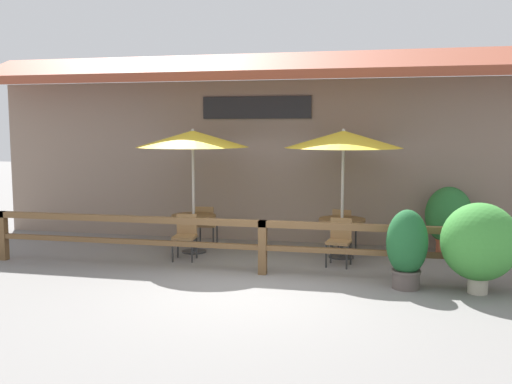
% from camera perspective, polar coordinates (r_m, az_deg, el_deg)
% --- Properties ---
extents(ground_plane, '(60.00, 60.00, 0.00)m').
position_cam_1_polar(ground_plane, '(9.09, -0.70, -9.85)').
color(ground_plane, slate).
extents(building_facade, '(14.28, 1.49, 4.23)m').
position_cam_1_polar(building_facade, '(12.76, 3.47, 4.69)').
color(building_facade, gray).
rests_on(building_facade, ground).
extents(patio_railing, '(10.40, 0.14, 0.95)m').
position_cam_1_polar(patio_railing, '(9.93, 0.67, -4.33)').
color(patio_railing, brown).
rests_on(patio_railing, ground).
extents(patio_umbrella_near, '(2.28, 2.28, 2.53)m').
position_cam_1_polar(patio_umbrella_near, '(11.61, -6.35, 5.29)').
color(patio_umbrella_near, '#B7B2A8').
rests_on(patio_umbrella_near, ground).
extents(dining_table_near, '(0.92, 0.92, 0.78)m').
position_cam_1_polar(dining_table_near, '(11.76, -6.24, -3.05)').
color(dining_table_near, brown).
rests_on(dining_table_near, ground).
extents(chair_near_streetside, '(0.46, 0.46, 0.88)m').
position_cam_1_polar(chair_near_streetside, '(11.16, -7.08, -4.22)').
color(chair_near_streetside, olive).
rests_on(chair_near_streetside, ground).
extents(chair_near_wallside, '(0.45, 0.45, 0.88)m').
position_cam_1_polar(chair_near_wallside, '(12.38, -5.03, -3.14)').
color(chair_near_wallside, olive).
rests_on(chair_near_wallside, ground).
extents(patio_umbrella_middle, '(2.28, 2.28, 2.53)m').
position_cam_1_polar(patio_umbrella_middle, '(11.18, 8.73, 5.22)').
color(patio_umbrella_middle, '#B7B2A8').
rests_on(patio_umbrella_middle, ground).
extents(dining_table_middle, '(0.92, 0.92, 0.78)m').
position_cam_1_polar(dining_table_middle, '(11.34, 8.58, -3.43)').
color(dining_table_middle, brown).
rests_on(dining_table_middle, ground).
extents(chair_middle_streetside, '(0.47, 0.47, 0.88)m').
position_cam_1_polar(chair_middle_streetside, '(10.72, 8.35, -4.68)').
color(chair_middle_streetside, olive).
rests_on(chair_middle_streetside, ground).
extents(chair_middle_wallside, '(0.51, 0.51, 0.88)m').
position_cam_1_polar(chair_middle_wallside, '(12.02, 8.74, -3.48)').
color(chair_middle_wallside, olive).
rests_on(chair_middle_wallside, ground).
extents(potted_plant_tall_tropical, '(1.17, 1.05, 1.41)m').
position_cam_1_polar(potted_plant_tall_tropical, '(9.42, 21.45, -4.74)').
color(potted_plant_tall_tropical, '#B7AD99').
rests_on(potted_plant_tall_tropical, ground).
extents(potted_plant_broad_leaf, '(0.65, 0.58, 1.27)m').
position_cam_1_polar(potted_plant_broad_leaf, '(9.36, 14.85, -5.38)').
color(potted_plant_broad_leaf, '#564C47').
rests_on(potted_plant_broad_leaf, ground).
extents(potted_plant_corner_fern, '(0.94, 0.84, 1.36)m').
position_cam_1_polar(potted_plant_corner_fern, '(12.26, 18.70, -2.41)').
color(potted_plant_corner_fern, '#9E4C33').
rests_on(potted_plant_corner_fern, ground).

